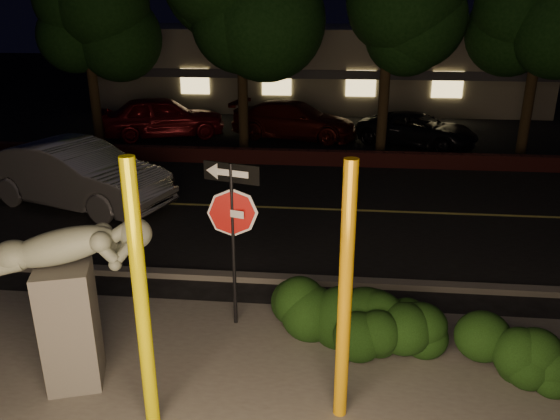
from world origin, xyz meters
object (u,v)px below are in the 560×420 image
at_px(signpost, 232,213).
at_px(silver_sedan, 76,175).
at_px(parked_car_darkred, 295,120).
at_px(parked_car_dark, 417,130).
at_px(yellow_pole_left, 141,303).
at_px(sculpture, 68,289).
at_px(yellow_pole_right, 345,298).
at_px(parked_car_red, 163,117).

relative_size(signpost, silver_sedan, 0.53).
xyz_separation_m(signpost, parked_car_darkred, (-0.08, 13.87, -1.25)).
relative_size(silver_sedan, parked_car_dark, 1.17).
distance_m(yellow_pole_left, silver_sedan, 9.06).
height_order(yellow_pole_left, signpost, yellow_pole_left).
relative_size(sculpture, parked_car_darkred, 0.48).
relative_size(signpost, sculpture, 1.15).
bearing_deg(silver_sedan, yellow_pole_right, -117.95).
bearing_deg(parked_car_red, yellow_pole_right, -174.80).
bearing_deg(silver_sedan, yellow_pole_left, -130.89).
height_order(yellow_pole_right, signpost, yellow_pole_right).
height_order(signpost, parked_car_darkred, signpost).
bearing_deg(parked_car_darkred, signpost, -167.85).
bearing_deg(parked_car_dark, parked_car_darkred, 105.30).
xyz_separation_m(yellow_pole_left, sculpture, (-1.29, 0.73, -0.28)).
distance_m(silver_sedan, parked_car_red, 8.19).
bearing_deg(yellow_pole_right, signpost, 130.90).
bearing_deg(parked_car_darkred, yellow_pole_right, -161.65).
bearing_deg(signpost, parked_car_darkred, 107.28).
bearing_deg(yellow_pole_right, yellow_pole_left, -169.47).
height_order(sculpture, parked_car_dark, sculpture).
bearing_deg(parked_car_red, silver_sedan, 161.83).
height_order(parked_car_darkred, parked_car_dark, parked_car_darkred).
height_order(signpost, parked_car_dark, signpost).
relative_size(yellow_pole_right, parked_car_dark, 0.78).
xyz_separation_m(yellow_pole_right, signpost, (-1.74, 2.01, 0.26)).
bearing_deg(yellow_pole_right, parked_car_darkred, 96.54).
bearing_deg(yellow_pole_right, sculpture, 175.48).
relative_size(silver_sedan, parked_car_red, 1.07).
height_order(silver_sedan, parked_car_red, silver_sedan).
height_order(yellow_pole_left, yellow_pole_right, yellow_pole_left).
relative_size(yellow_pole_left, yellow_pole_right, 1.02).
relative_size(signpost, parked_car_red, 0.57).
distance_m(sculpture, parked_car_dark, 16.20).
bearing_deg(signpost, yellow_pole_left, -87.45).
bearing_deg(silver_sedan, parked_car_dark, -33.22).
xyz_separation_m(sculpture, parked_car_darkred, (1.84, 15.59, -0.76)).
height_order(silver_sedan, parked_car_dark, silver_sedan).
xyz_separation_m(yellow_pole_left, yellow_pole_right, (2.36, 0.44, -0.04)).
bearing_deg(parked_car_dark, parked_car_red, 112.45).
distance_m(signpost, parked_car_red, 14.59).
bearing_deg(silver_sedan, parked_car_red, 19.91).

